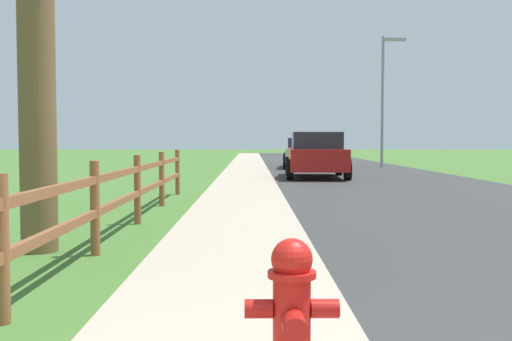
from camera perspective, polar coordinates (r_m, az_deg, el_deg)
The scene contains 9 objects.
ground_plane at distance 26.64m, azimuth 1.23°, elevation -0.01°, with size 120.00×120.00×0.00m, color #436E2D.
road_asphalt at distance 28.94m, azimuth 8.05°, elevation 0.20°, with size 7.00×66.00×0.01m, color #353535.
curb_concrete at distance 28.71m, azimuth -4.89°, elevation 0.20°, with size 6.00×66.00×0.01m, color #B4A48C.
grass_verge at distance 28.86m, azimuth -7.86°, elevation 0.20°, with size 5.00×66.00×0.00m, color #436E2D.
fire_hydrant at distance 3.42m, azimuth 3.40°, elevation -12.92°, with size 0.52×0.44×0.81m.
rail_fence at distance 8.53m, azimuth -12.72°, elevation -1.89°, with size 0.11×13.25×1.11m.
parked_suv_red at distance 21.75m, azimuth 5.68°, elevation 1.44°, with size 2.29×4.69×1.62m.
parked_car_silver at distance 29.41m, azimuth 4.61°, elevation 1.73°, with size 2.30×4.95×1.44m.
street_lamp at distance 30.44m, azimuth 12.01°, elevation 7.42°, with size 1.17×0.20×6.37m.
Camera 1 is at (-0.79, -1.59, 1.35)m, focal length 42.55 mm.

